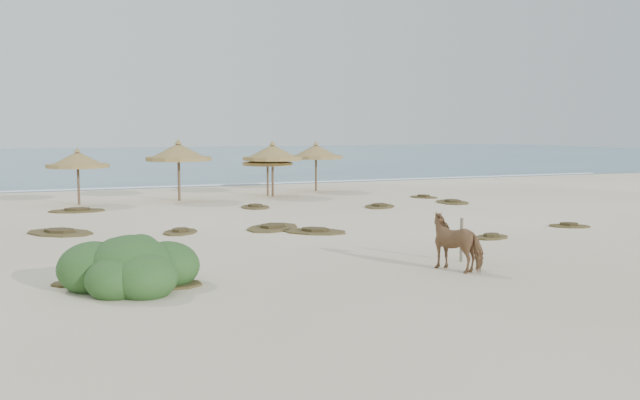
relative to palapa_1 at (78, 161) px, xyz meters
The scene contains 24 objects.
ground 18.11m from the palapa_1, 66.96° to the right, with size 160.00×160.00×0.00m, color beige.
ocean 58.92m from the palapa_1, 83.13° to the left, with size 200.00×100.00×0.01m, color navy.
foam_line 11.99m from the palapa_1, 53.34° to the left, with size 70.00×0.60×0.01m, color white.
palapa_1 is the anchor object (origin of this frame).
palapa_2 5.03m from the palapa_1, ahead, with size 3.97×3.97×3.23m.
palapa_3 10.26m from the palapa_1, ahead, with size 3.08×3.08×2.64m.
palapa_4 10.34m from the palapa_1, ahead, with size 4.26×4.26×3.10m.
palapa_5 14.08m from the palapa_1, 10.50° to the left, with size 3.85×3.85×3.02m.
horse 22.71m from the palapa_1, 69.11° to the right, with size 0.81×1.77×1.49m, color olive.
fence_post_near 22.12m from the palapa_1, 66.39° to the right, with size 0.09×0.09×1.25m, color #6F6453.
bush 20.22m from the palapa_1, 90.97° to the right, with size 3.34×2.94×1.50m.
scrub_1 10.28m from the palapa_1, 98.11° to the right, with size 3.13×3.25×0.16m.
scrub_2 11.98m from the palapa_1, 77.12° to the right, with size 1.89×2.13×0.16m.
scrub_3 13.41m from the palapa_1, 62.60° to the right, with size 3.11×3.16×0.16m.
scrub_4 23.14m from the palapa_1, 43.13° to the right, with size 1.86×1.71×0.16m.
scrub_5 18.90m from the palapa_1, 20.03° to the right, with size 2.10×2.71×0.16m.
scrub_6 3.67m from the palapa_1, 96.14° to the right, with size 2.72×1.96×0.16m.
scrub_7 15.05m from the palapa_1, 26.76° to the right, with size 2.46×2.61×0.16m.
scrub_9 15.27m from the palapa_1, 61.60° to the right, with size 2.83×2.73×0.16m.
scrub_10 18.19m from the palapa_1, 11.23° to the right, with size 1.68×1.99×0.16m.
scrub_11 20.24m from the palapa_1, 88.66° to the right, with size 1.98×1.54×0.16m.
scrub_12 21.04m from the palapa_1, 54.01° to the right, with size 1.69×1.36×0.16m.
scrub_13 9.23m from the palapa_1, 31.13° to the right, with size 1.70×2.30×0.16m.
scrub_14 19.28m from the palapa_1, 94.50° to the right, with size 1.29×0.91×0.16m.
Camera 1 is at (-9.73, -20.56, 3.79)m, focal length 40.00 mm.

